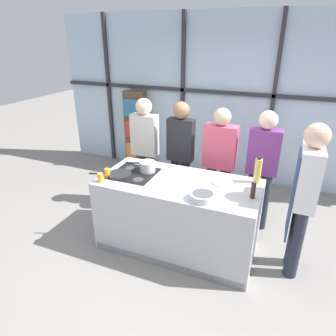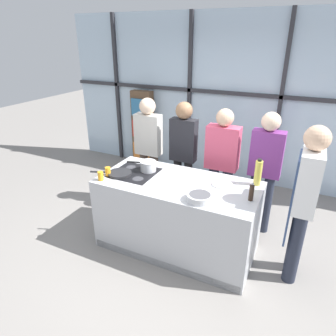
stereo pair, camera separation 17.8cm
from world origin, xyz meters
name	(u,v)px [view 2 (the right image)]	position (x,y,z in m)	size (l,w,h in m)	color
ground_plane	(177,245)	(0.00, 0.00, 0.00)	(18.00, 18.00, 0.00)	gray
back_window_wall	(233,101)	(0.00, 2.25, 1.40)	(6.40, 0.10, 2.80)	silver
bookshelf	(143,129)	(-1.67, 2.07, 0.74)	(0.42, 0.19, 1.48)	brown
demo_island	(177,215)	(0.00, 0.00, 0.45)	(1.84, 0.88, 0.89)	#B7BABF
chef	(304,198)	(1.31, 0.09, 0.96)	(0.24, 0.44, 1.69)	#232838
spectator_far_left	(148,145)	(-0.83, 0.80, 0.95)	(0.38, 0.23, 1.64)	#47382D
spectator_center_left	(183,151)	(-0.28, 0.80, 0.96)	(0.36, 0.23, 1.63)	black
spectator_center_right	(222,161)	(0.28, 0.80, 0.90)	(0.43, 0.22, 1.60)	#232838
spectator_far_right	(265,166)	(0.83, 0.80, 0.93)	(0.39, 0.23, 1.61)	#232838
frying_pan	(119,173)	(-0.71, -0.13, 0.91)	(0.48, 0.28, 0.04)	#232326
saucepan	(148,166)	(-0.46, 0.12, 0.96)	(0.36, 0.20, 0.12)	silver
white_plate	(222,184)	(0.47, 0.15, 0.90)	(0.23, 0.23, 0.01)	white
mixing_bowl	(200,197)	(0.37, -0.29, 0.93)	(0.27, 0.27, 0.07)	silver
oil_bottle	(258,173)	(0.82, 0.32, 1.04)	(0.08, 0.08, 0.31)	#E0CC4C
pepper_grinder	(251,192)	(0.83, -0.06, 0.98)	(0.05, 0.05, 0.20)	#332319
juice_glass_near	(101,176)	(-0.82, -0.34, 0.94)	(0.06, 0.06, 0.10)	orange
juice_glass_far	(108,171)	(-0.82, -0.20, 0.94)	(0.06, 0.06, 0.10)	orange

